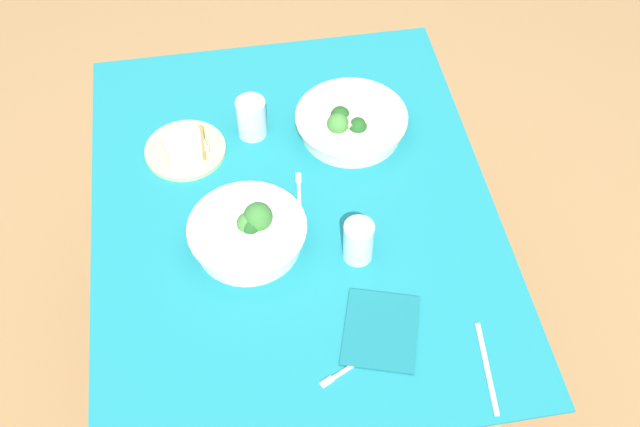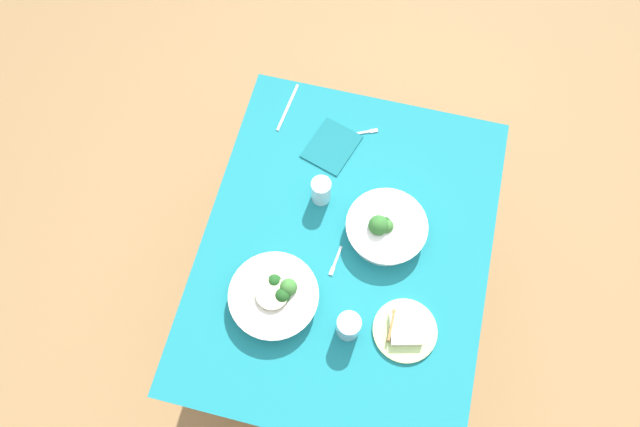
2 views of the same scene
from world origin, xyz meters
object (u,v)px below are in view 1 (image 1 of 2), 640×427
at_px(broccoli_bowl_near, 351,123).
at_px(fork_by_near_bowl, 340,374).
at_px(bread_side_plate, 186,148).
at_px(water_glass_side, 251,118).
at_px(fork_by_far_bowl, 299,188).
at_px(water_glass_center, 358,241).
at_px(napkin_folded_upper, 381,330).
at_px(broccoli_bowl_far, 248,233).
at_px(table_knife_left, 487,368).

bearing_deg(broccoli_bowl_near, fork_by_near_bowl, 167.31).
relative_size(bread_side_plate, water_glass_side, 1.90).
height_order(water_glass_side, fork_by_far_bowl, water_glass_side).
relative_size(bread_side_plate, water_glass_center, 1.92).
xyz_separation_m(bread_side_plate, napkin_folded_upper, (-0.56, -0.36, -0.01)).
bearing_deg(fork_by_far_bowl, water_glass_side, 29.99).
relative_size(broccoli_bowl_far, broccoli_bowl_near, 0.95).
xyz_separation_m(broccoli_bowl_far, water_glass_side, (0.33, -0.05, 0.02)).
distance_m(bread_side_plate, table_knife_left, 0.87).
distance_m(water_glass_side, fork_by_near_bowl, 0.69).
bearing_deg(fork_by_near_bowl, broccoli_bowl_near, -128.08).
height_order(table_knife_left, napkin_folded_upper, napkin_folded_upper).
relative_size(water_glass_center, table_knife_left, 0.50).
relative_size(water_glass_side, fork_by_near_bowl, 1.10).
height_order(broccoli_bowl_near, napkin_folded_upper, broccoli_bowl_near).
distance_m(broccoli_bowl_near, fork_by_near_bowl, 0.66).
bearing_deg(bread_side_plate, fork_by_near_bowl, -158.18).
bearing_deg(napkin_folded_upper, fork_by_near_bowl, 129.60).
distance_m(broccoli_bowl_far, fork_by_near_bowl, 0.37).
bearing_deg(fork_by_far_bowl, napkin_folded_upper, -158.35).
xyz_separation_m(bread_side_plate, water_glass_side, (0.04, -0.17, 0.04)).
bearing_deg(water_glass_side, table_knife_left, -152.11).
bearing_deg(fork_by_far_bowl, fork_by_near_bowl, -172.34).
height_order(broccoli_bowl_near, bread_side_plate, broccoli_bowl_near).
bearing_deg(table_knife_left, fork_by_near_bowl, 89.11).
relative_size(broccoli_bowl_near, water_glass_side, 2.67).
bearing_deg(napkin_folded_upper, broccoli_bowl_far, 41.82).
bearing_deg(fork_by_far_bowl, bread_side_plate, 64.14).
distance_m(water_glass_side, napkin_folded_upper, 0.63).
distance_m(water_glass_center, water_glass_side, 0.44).
height_order(broccoli_bowl_near, fork_by_far_bowl, broccoli_bowl_near).
xyz_separation_m(fork_by_far_bowl, napkin_folded_upper, (-0.40, -0.11, 0.00)).
bearing_deg(bread_side_plate, broccoli_bowl_near, -90.36).
bearing_deg(napkin_folded_upper, table_knife_left, -121.85).
bearing_deg(fork_by_near_bowl, broccoli_bowl_far, -93.75).
bearing_deg(table_knife_left, broccoli_bowl_near, 17.82).
relative_size(broccoli_bowl_near, table_knife_left, 1.36).
distance_m(broccoli_bowl_near, water_glass_center, 0.37).
relative_size(fork_by_near_bowl, napkin_folded_upper, 0.52).
bearing_deg(fork_by_near_bowl, fork_by_far_bowl, -114.53).
distance_m(water_glass_center, fork_by_near_bowl, 0.29).
distance_m(fork_by_far_bowl, napkin_folded_upper, 0.41).
distance_m(fork_by_near_bowl, table_knife_left, 0.29).
bearing_deg(bread_side_plate, water_glass_center, -136.71).
height_order(fork_by_far_bowl, fork_by_near_bowl, same).
height_order(fork_by_far_bowl, table_knife_left, same).
distance_m(bread_side_plate, water_glass_center, 0.51).
relative_size(fork_by_near_bowl, table_knife_left, 0.46).
bearing_deg(table_knife_left, water_glass_center, 38.40).
relative_size(broccoli_bowl_near, fork_by_near_bowl, 2.93).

